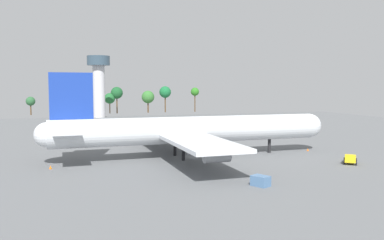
{
  "coord_description": "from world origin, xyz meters",
  "views": [
    {
      "loc": [
        -26.89,
        -81.15,
        15.17
      ],
      "look_at": [
        0.0,
        0.0,
        8.1
      ],
      "focal_mm": 37.28,
      "sensor_mm": 36.0,
      "label": 1
    }
  ],
  "objects_px": {
    "cargo_airplane": "(190,130)",
    "safety_cone_nose": "(308,150)",
    "pushback_tractor": "(350,159)",
    "safety_cone_tail": "(50,167)",
    "cargo_container_fore": "(261,181)",
    "control_tower": "(99,79)"
  },
  "relations": [
    {
      "from": "cargo_airplane",
      "to": "control_tower",
      "type": "distance_m",
      "value": 124.28
    },
    {
      "from": "pushback_tractor",
      "to": "safety_cone_tail",
      "type": "relative_size",
      "value": 6.09
    },
    {
      "from": "cargo_airplane",
      "to": "safety_cone_tail",
      "type": "bearing_deg",
      "value": -172.67
    },
    {
      "from": "safety_cone_nose",
      "to": "control_tower",
      "type": "height_order",
      "value": "control_tower"
    },
    {
      "from": "cargo_container_fore",
      "to": "safety_cone_nose",
      "type": "relative_size",
      "value": 4.89
    },
    {
      "from": "safety_cone_nose",
      "to": "cargo_airplane",
      "type": "bearing_deg",
      "value": 178.81
    },
    {
      "from": "control_tower",
      "to": "safety_cone_tail",
      "type": "bearing_deg",
      "value": -99.23
    },
    {
      "from": "safety_cone_nose",
      "to": "safety_cone_tail",
      "type": "height_order",
      "value": "safety_cone_tail"
    },
    {
      "from": "cargo_container_fore",
      "to": "control_tower",
      "type": "xyz_separation_m",
      "value": [
        -10.33,
        150.67,
        18.22
      ]
    },
    {
      "from": "safety_cone_tail",
      "to": "cargo_airplane",
      "type": "bearing_deg",
      "value": 7.33
    },
    {
      "from": "control_tower",
      "to": "cargo_airplane",
      "type": "bearing_deg",
      "value": -86.36
    },
    {
      "from": "safety_cone_tail",
      "to": "control_tower",
      "type": "bearing_deg",
      "value": 80.77
    },
    {
      "from": "cargo_container_fore",
      "to": "safety_cone_tail",
      "type": "xyz_separation_m",
      "value": [
        -30.97,
        23.67,
        -0.46
      ]
    },
    {
      "from": "cargo_airplane",
      "to": "pushback_tractor",
      "type": "height_order",
      "value": "cargo_airplane"
    },
    {
      "from": "cargo_airplane",
      "to": "safety_cone_nose",
      "type": "relative_size",
      "value": 97.62
    },
    {
      "from": "cargo_airplane",
      "to": "safety_cone_nose",
      "type": "distance_m",
      "value": 29.89
    },
    {
      "from": "cargo_airplane",
      "to": "safety_cone_nose",
      "type": "xyz_separation_m",
      "value": [
        29.35,
        -0.61,
        -5.59
      ]
    },
    {
      "from": "cargo_airplane",
      "to": "pushback_tractor",
      "type": "bearing_deg",
      "value": -31.76
    },
    {
      "from": "safety_cone_nose",
      "to": "pushback_tractor",
      "type": "bearing_deg",
      "value": -95.6
    },
    {
      "from": "pushback_tractor",
      "to": "control_tower",
      "type": "distance_m",
      "value": 146.05
    },
    {
      "from": "pushback_tractor",
      "to": "safety_cone_tail",
      "type": "bearing_deg",
      "value": 166.5
    },
    {
      "from": "pushback_tractor",
      "to": "cargo_container_fore",
      "type": "bearing_deg",
      "value": -158.06
    }
  ]
}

